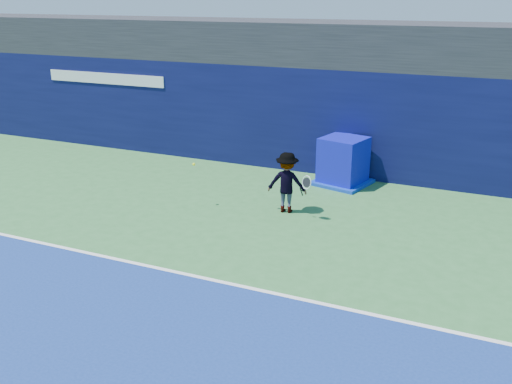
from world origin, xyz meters
TOP-DOWN VIEW (x-y plane):
  - ground at (0.00, 0.00)m, footprint 80.00×80.00m
  - baseline at (0.00, 3.00)m, footprint 24.00×0.10m
  - stadium_band at (0.00, 11.50)m, footprint 36.00×3.00m
  - back_wall_assembly at (-0.00, 10.50)m, footprint 36.00×1.03m
  - equipment_cart at (1.24, 9.44)m, footprint 1.64×1.64m
  - tennis_player at (0.60, 6.83)m, footprint 1.23×0.71m
  - tennis_ball at (-1.61, 6.28)m, footprint 0.07×0.07m

SIDE VIEW (x-z plane):
  - ground at x=0.00m, z-range 0.00..0.00m
  - baseline at x=0.00m, z-range 0.01..0.01m
  - equipment_cart at x=1.24m, z-range -0.06..1.24m
  - tennis_player at x=0.60m, z-range 0.00..1.47m
  - tennis_ball at x=-1.61m, z-range 1.03..1.10m
  - back_wall_assembly at x=0.00m, z-range 0.00..3.00m
  - stadium_band at x=0.00m, z-range 3.00..4.20m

